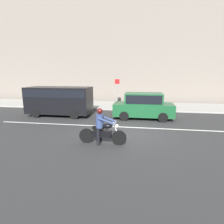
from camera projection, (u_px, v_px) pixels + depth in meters
The scene contains 8 objects.
ground_plane at pixel (127, 132), 9.95m from camera, with size 80.00×80.00×0.00m, color #2D2D2D.
sidewalk_slab at pixel (134, 106), 17.67m from camera, with size 40.00×4.40×0.14m, color #99968E.
building_facade at pixel (136, 37), 19.56m from camera, with size 40.00×1.40×13.81m, color slate.
lane_marking_stripe at pixel (142, 128), 10.70m from camera, with size 18.00×0.14×0.01m, color silver.
motorcycle_with_rider_denim_blue at pixel (102, 130), 8.17m from camera, with size 2.16×0.70×1.62m.
parked_van_black at pixel (59, 99), 13.61m from camera, with size 4.69×1.96×2.14m.
parked_hatchback_forest_green at pixel (143, 105), 12.74m from camera, with size 4.09×1.76×1.80m.
street_sign_post at pixel (117, 89), 17.23m from camera, with size 0.44×0.08×2.50m.
Camera 1 is at (0.66, -9.53, 3.09)m, focal length 29.39 mm.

